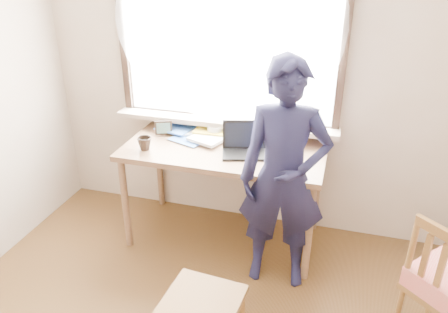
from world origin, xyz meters
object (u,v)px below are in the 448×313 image
(mug_dark, at_px, (145,144))
(person, at_px, (284,178))
(mug_white, at_px, (215,131))
(desk, at_px, (224,158))
(work_chair, at_px, (202,309))
(laptop, at_px, (244,146))

(mug_dark, xyz_separation_m, person, (1.09, -0.15, -0.05))
(mug_white, xyz_separation_m, person, (0.65, -0.54, -0.05))
(mug_white, relative_size, person, 0.07)
(desk, xyz_separation_m, mug_dark, (-0.57, -0.20, 0.14))
(work_chair, bearing_deg, mug_dark, 128.53)
(person, bearing_deg, desk, 139.44)
(laptop, bearing_deg, person, -42.18)
(desk, bearing_deg, person, -34.30)
(desk, bearing_deg, mug_white, 125.59)
(desk, height_order, person, person)
(laptop, relative_size, mug_white, 3.12)
(desk, distance_m, person, 0.63)
(mug_dark, bearing_deg, person, -7.80)
(mug_white, bearing_deg, laptop, -36.39)
(mug_white, height_order, work_chair, mug_white)
(laptop, bearing_deg, desk, 168.29)
(laptop, distance_m, work_chair, 1.26)
(mug_dark, height_order, person, person)
(laptop, xyz_separation_m, mug_white, (-0.30, 0.22, -0.00))
(mug_dark, distance_m, work_chair, 1.35)
(desk, distance_m, mug_dark, 0.62)
(laptop, xyz_separation_m, work_chair, (0.05, -1.15, -0.51))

